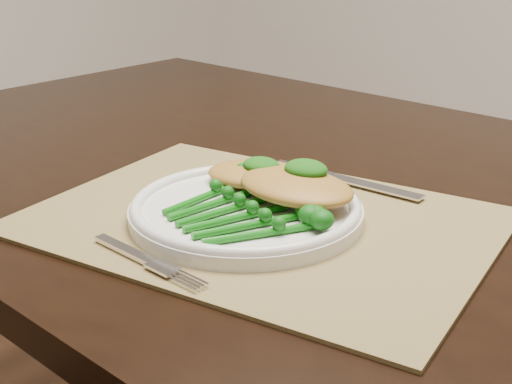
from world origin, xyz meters
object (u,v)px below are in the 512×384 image
Objects in this scene: dinner_plate at (246,209)px; chicken_fillet_left at (258,175)px; broccolini_bundle at (231,214)px; placemat at (261,221)px.

dinner_plate is 0.07m from chicken_fillet_left.
dinner_plate is at bearing 122.52° from broccolini_bundle.
placemat is at bearing 102.91° from broccolini_bundle.
chicken_fillet_left reaches higher than dinner_plate.
dinner_plate is 2.08× the size of chicken_fillet_left.
placemat is 1.91× the size of dinner_plate.
dinner_plate is at bearing -85.25° from chicken_fillet_left.
placemat is 3.99× the size of chicken_fillet_left.
dinner_plate is at bearing -149.81° from placemat.
chicken_fillet_left is at bearing 131.54° from broccolini_bundle.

